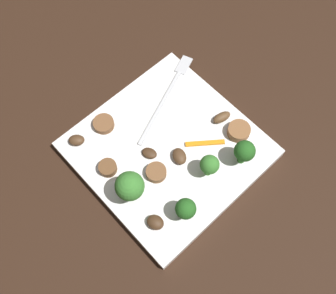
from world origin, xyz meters
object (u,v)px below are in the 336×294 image
(fork, at_px, (169,92))
(broccoli_floret_0, at_px, (210,165))
(sausage_slice_2, at_px, (239,131))
(broccoli_floret_2, at_px, (186,209))
(plate, at_px, (168,149))
(mushroom_3, at_px, (222,117))
(pepper_strip_2, at_px, (205,143))
(broccoli_floret_1, at_px, (130,186))
(broccoli_floret_3, at_px, (244,152))
(sausage_slice_3, at_px, (108,168))
(sausage_slice_1, at_px, (156,172))
(mushroom_1, at_px, (149,153))
(mushroom_4, at_px, (77,140))
(mushroom_0, at_px, (155,222))
(sausage_slice_0, at_px, (104,124))
(mushroom_2, at_px, (180,155))

(fork, xyz_separation_m, broccoli_floret_0, (-0.05, -0.14, 0.03))
(sausage_slice_2, bearing_deg, broccoli_floret_2, -166.37)
(plate, distance_m, mushroom_3, 0.10)
(sausage_slice_2, bearing_deg, fork, 102.45)
(sausage_slice_2, height_order, pepper_strip_2, sausage_slice_2)
(broccoli_floret_1, xyz_separation_m, broccoli_floret_3, (0.15, -0.07, -0.01))
(mushroom_3, relative_size, pepper_strip_2, 0.50)
(broccoli_floret_0, height_order, broccoli_floret_1, broccoli_floret_1)
(broccoli_floret_0, xyz_separation_m, sausage_slice_3, (-0.10, 0.10, -0.02))
(broccoli_floret_2, bearing_deg, sausage_slice_1, 80.89)
(broccoli_floret_0, relative_size, broccoli_floret_1, 0.74)
(fork, distance_m, broccoli_floret_1, 0.18)
(sausage_slice_3, distance_m, mushroom_1, 0.06)
(mushroom_4, bearing_deg, broccoli_floret_0, -57.10)
(mushroom_0, distance_m, mushroom_3, 0.19)
(broccoli_floret_3, bearing_deg, sausage_slice_0, 121.27)
(fork, xyz_separation_m, pepper_strip_2, (-0.02, -0.10, 0.00))
(sausage_slice_3, bearing_deg, mushroom_3, -16.80)
(broccoli_floret_3, relative_size, sausage_slice_3, 1.86)
(sausage_slice_0, xyz_separation_m, sausage_slice_3, (-0.04, -0.06, 0.00))
(broccoli_floret_2, relative_size, sausage_slice_2, 1.29)
(mushroom_0, relative_size, mushroom_1, 1.06)
(mushroom_4, relative_size, pepper_strip_2, 0.40)
(sausage_slice_2, distance_m, mushroom_2, 0.10)
(fork, xyz_separation_m, mushroom_0, (-0.16, -0.14, 0.00))
(broccoli_floret_2, relative_size, sausage_slice_0, 1.37)
(broccoli_floret_0, height_order, broccoli_floret_2, same)
(broccoli_floret_3, relative_size, mushroom_0, 2.00)
(broccoli_floret_0, height_order, mushroom_2, broccoli_floret_0)
(broccoli_floret_2, bearing_deg, fork, 53.32)
(sausage_slice_0, bearing_deg, mushroom_2, -67.32)
(mushroom_1, bearing_deg, broccoli_floret_3, -47.11)
(mushroom_2, xyz_separation_m, pepper_strip_2, (0.04, -0.01, -0.00))
(broccoli_floret_2, bearing_deg, sausage_slice_0, 88.09)
(broccoli_floret_0, bearing_deg, fork, 69.47)
(sausage_slice_2, distance_m, mushroom_0, 0.19)
(pepper_strip_2, bearing_deg, mushroom_3, 14.25)
(plate, distance_m, broccoli_floret_0, 0.08)
(sausage_slice_1, bearing_deg, mushroom_3, -0.73)
(sausage_slice_2, distance_m, pepper_strip_2, 0.05)
(fork, height_order, broccoli_floret_2, broccoli_floret_2)
(sausage_slice_3, relative_size, mushroom_2, 0.98)
(plate, distance_m, sausage_slice_2, 0.11)
(broccoli_floret_2, xyz_separation_m, mushroom_4, (-0.04, 0.19, -0.02))
(fork, xyz_separation_m, mushroom_2, (-0.06, -0.09, 0.00))
(broccoli_floret_0, bearing_deg, mushroom_3, 31.27)
(broccoli_floret_2, distance_m, mushroom_1, 0.11)
(plate, bearing_deg, mushroom_4, 133.50)
(sausage_slice_2, bearing_deg, broccoli_floret_1, 168.91)
(sausage_slice_1, relative_size, mushroom_3, 1.00)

